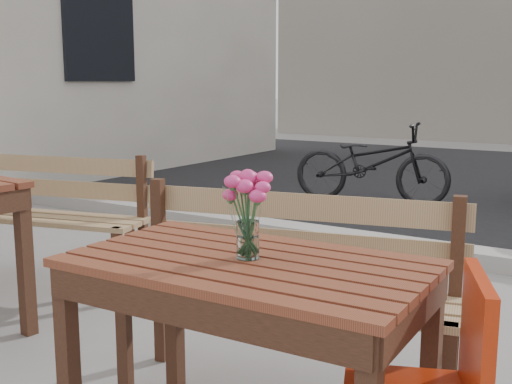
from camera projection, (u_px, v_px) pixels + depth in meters
street at (506, 210)px, 6.40m from camera, size 30.00×8.12×0.12m
main_table at (247, 294)px, 2.12m from camera, size 1.19×0.72×0.72m
main_bench at (291, 268)px, 2.66m from camera, size 1.48×0.73×0.89m
main_vase at (248, 203)px, 2.08m from camera, size 0.16×0.16×0.30m
second_bench at (49, 202)px, 4.16m from camera, size 1.45×0.73×0.87m
bicycle at (371, 163)px, 6.87m from camera, size 1.74×0.86×0.87m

